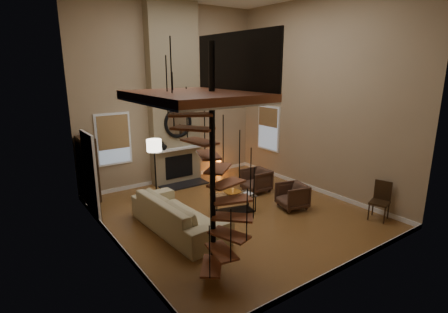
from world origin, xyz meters
TOP-DOWN VIEW (x-y plane):
  - ground at (0.00, 0.00)m, footprint 6.00×6.50m
  - back_wall at (0.00, 3.25)m, footprint 6.00×0.02m
  - front_wall at (0.00, -3.25)m, footprint 6.00×0.02m
  - left_wall at (-3.00, 0.00)m, footprint 0.02×6.50m
  - right_wall at (3.00, 0.00)m, footprint 0.02×6.50m
  - baseboard_back at (0.00, 3.24)m, footprint 6.00×0.02m
  - baseboard_front at (0.00, -3.24)m, footprint 6.00×0.02m
  - baseboard_left at (-2.99, 0.00)m, footprint 0.02×6.50m
  - baseboard_right at (2.99, 0.00)m, footprint 0.02×6.50m
  - chimney_breast at (0.00, 3.06)m, footprint 1.60×0.38m
  - hearth at (0.00, 2.57)m, footprint 1.50×0.60m
  - firebox at (0.00, 2.86)m, footprint 0.95×0.02m
  - mantel at (0.00, 2.78)m, footprint 1.70×0.18m
  - mirror_frame at (0.00, 2.84)m, footprint 0.94×0.10m
  - mirror_disc at (0.00, 2.85)m, footprint 0.80×0.01m
  - vase_left at (-0.55, 2.82)m, footprint 0.24×0.24m
  - vase_right at (0.60, 2.82)m, footprint 0.20×0.20m
  - window_back at (-1.90, 3.22)m, footprint 1.02×0.06m
  - window_right at (2.97, 2.00)m, footprint 0.06×1.02m
  - entry_door at (-2.95, 1.80)m, footprint 0.10×1.05m
  - loft at (-2.04, -1.80)m, footprint 1.70×2.20m
  - spiral_stair at (-1.78, -1.79)m, footprint 1.47×1.47m
  - hutch at (-2.77, 2.83)m, footprint 0.37×0.78m
  - sofa at (-1.60, -0.04)m, footprint 1.22×2.77m
  - armchair_near at (1.55, 0.83)m, footprint 0.76×0.74m
  - armchair_far at (1.49, -0.69)m, footprint 0.85×0.83m
  - coffee_table at (0.04, 0.04)m, footprint 1.22×0.83m
  - bowl at (0.04, 0.09)m, footprint 0.42×0.42m
  - book at (0.39, -0.11)m, footprint 0.22×0.27m
  - floor_lamp at (-1.19, 2.01)m, footprint 0.41×0.41m
  - accent_lamp at (1.55, 2.90)m, footprint 0.15×0.15m
  - side_chair at (2.71, -2.36)m, footprint 0.53×0.52m

SIDE VIEW (x-z plane):
  - ground at x=0.00m, z-range -0.01..0.00m
  - hearth at x=0.00m, z-range 0.00..0.04m
  - baseboard_back at x=0.00m, z-range 0.00..0.12m
  - baseboard_front at x=0.00m, z-range 0.00..0.12m
  - baseboard_left at x=-2.99m, z-range 0.00..0.12m
  - baseboard_right at x=2.99m, z-range 0.00..0.12m
  - accent_lamp at x=1.55m, z-range -0.01..0.51m
  - coffee_table at x=0.04m, z-range 0.07..0.50m
  - armchair_near at x=1.55m, z-range 0.02..0.69m
  - armchair_far at x=1.49m, z-range 0.03..0.67m
  - sofa at x=-1.60m, z-range 0.00..0.79m
  - book at x=0.39m, z-range 0.45..0.47m
  - bowl at x=0.04m, z-range 0.45..0.55m
  - side_chair at x=2.71m, z-range 0.06..0.99m
  - firebox at x=0.00m, z-range 0.19..0.91m
  - hutch at x=-2.77m, z-range 0.08..1.82m
  - entry_door at x=-2.95m, z-range -0.03..2.13m
  - mantel at x=0.00m, z-range 1.12..1.18m
  - vase_right at x=0.60m, z-range 1.18..1.39m
  - vase_left at x=-0.55m, z-range 1.18..1.43m
  - floor_lamp at x=-1.19m, z-range 0.56..2.27m
  - window_back at x=-1.90m, z-range 0.86..2.38m
  - window_right at x=2.97m, z-range 0.87..2.39m
  - spiral_stair at x=-1.78m, z-range -0.25..3.81m
  - mirror_frame at x=0.00m, z-range 1.48..2.42m
  - mirror_disc at x=0.00m, z-range 1.55..2.35m
  - back_wall at x=0.00m, z-range 0.00..5.50m
  - front_wall at x=0.00m, z-range 0.00..5.50m
  - left_wall at x=-3.00m, z-range 0.00..5.50m
  - right_wall at x=3.00m, z-range 0.00..5.50m
  - chimney_breast at x=0.00m, z-range 0.00..5.50m
  - loft at x=-2.04m, z-range 2.69..3.78m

